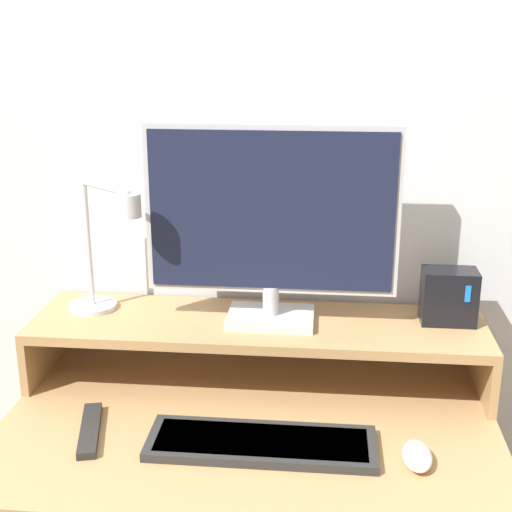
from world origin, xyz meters
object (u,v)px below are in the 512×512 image
at_px(keyboard, 261,443).
at_px(remote_control, 90,430).
at_px(monitor, 271,220).
at_px(desk_lamp, 105,257).
at_px(mouse, 417,456).
at_px(router_dock, 449,296).

height_order(keyboard, remote_control, keyboard).
height_order(monitor, desk_lamp, monitor).
distance_m(monitor, mouse, 0.57).
xyz_separation_m(monitor, keyboard, (0.01, -0.29, -0.37)).
bearing_deg(mouse, monitor, 134.08).
xyz_separation_m(router_dock, remote_control, (-0.74, -0.30, -0.20)).
bearing_deg(remote_control, desk_lamp, 96.65).
distance_m(monitor, remote_control, 0.58).
xyz_separation_m(keyboard, mouse, (0.30, -0.02, 0.01)).
distance_m(desk_lamp, mouse, 0.79).
bearing_deg(keyboard, remote_control, 177.28).
bearing_deg(router_dock, remote_control, -157.82).
distance_m(desk_lamp, keyboard, 0.55).
relative_size(router_dock, keyboard, 0.28).
height_order(monitor, mouse, monitor).
bearing_deg(mouse, remote_control, 176.36).
bearing_deg(monitor, keyboard, -88.96).
distance_m(keyboard, remote_control, 0.35).
bearing_deg(monitor, remote_control, -141.89).
height_order(router_dock, keyboard, router_dock).
relative_size(keyboard, mouse, 4.49).
distance_m(keyboard, mouse, 0.30).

